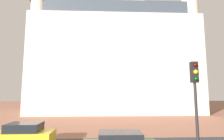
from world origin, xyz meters
TOP-DOWN VIEW (x-y plane):
  - landmark_building at (1.77, 29.54)m, footprint 29.99×11.37m
  - car_yellow at (-6.33, 9.01)m, footprint 4.06×2.08m
  - traffic_light_pole at (3.19, 3.20)m, footprint 0.28×0.34m

SIDE VIEW (x-z plane):
  - car_yellow at x=-6.33m, z-range -0.04..1.56m
  - traffic_light_pole at x=3.19m, z-range 0.99..6.08m
  - landmark_building at x=1.77m, z-range -7.19..29.06m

